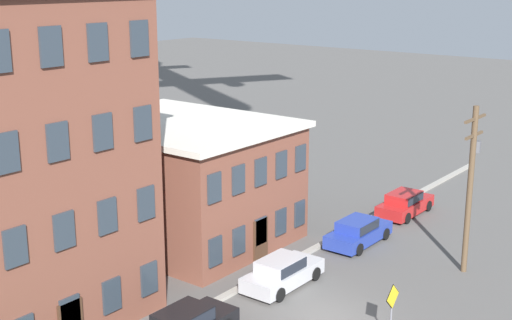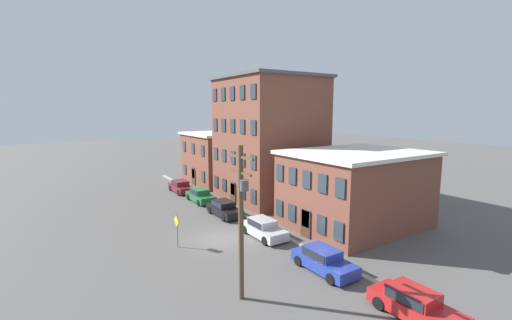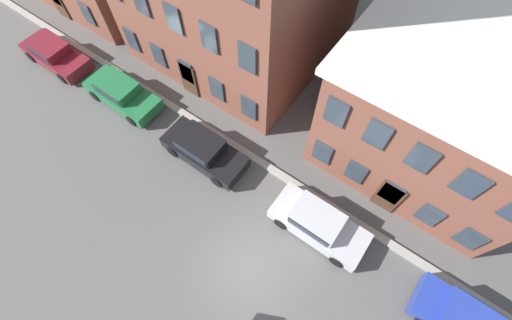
{
  "view_description": "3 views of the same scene",
  "coord_description": "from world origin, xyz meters",
  "px_view_note": "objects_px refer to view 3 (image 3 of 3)",
  "views": [
    {
      "loc": [
        -23.65,
        -14.72,
        14.12
      ],
      "look_at": [
        -0.63,
        3.17,
        6.53
      ],
      "focal_mm": 50.0,
      "sensor_mm": 36.0,
      "label": 1
    },
    {
      "loc": [
        23.09,
        -11.37,
        9.96
      ],
      "look_at": [
        -1.99,
        4.69,
        5.65
      ],
      "focal_mm": 24.0,
      "sensor_mm": 36.0,
      "label": 2
    },
    {
      "loc": [
        1.98,
        -2.34,
        15.39
      ],
      "look_at": [
        -1.7,
        2.77,
        3.88
      ],
      "focal_mm": 24.0,
      "sensor_mm": 36.0,
      "label": 3
    }
  ],
  "objects_px": {
    "car_maroon": "(54,53)",
    "car_green": "(121,92)",
    "car_silver": "(318,223)",
    "car_black": "(203,149)"
  },
  "relations": [
    {
      "from": "car_maroon",
      "to": "car_green",
      "type": "distance_m",
      "value": 5.43
    },
    {
      "from": "car_maroon",
      "to": "car_silver",
      "type": "relative_size",
      "value": 1.0
    },
    {
      "from": "car_maroon",
      "to": "car_black",
      "type": "distance_m",
      "value": 11.42
    },
    {
      "from": "car_maroon",
      "to": "car_black",
      "type": "relative_size",
      "value": 1.0
    },
    {
      "from": "car_black",
      "to": "car_silver",
      "type": "bearing_deg",
      "value": 0.56
    },
    {
      "from": "car_maroon",
      "to": "car_black",
      "type": "xyz_separation_m",
      "value": [
        11.42,
        0.09,
        0.0
      ]
    },
    {
      "from": "car_black",
      "to": "car_maroon",
      "type": "bearing_deg",
      "value": -179.53
    },
    {
      "from": "car_green",
      "to": "car_black",
      "type": "height_order",
      "value": "same"
    },
    {
      "from": "car_maroon",
      "to": "car_black",
      "type": "height_order",
      "value": "same"
    },
    {
      "from": "car_black",
      "to": "car_silver",
      "type": "relative_size",
      "value": 1.0
    }
  ]
}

